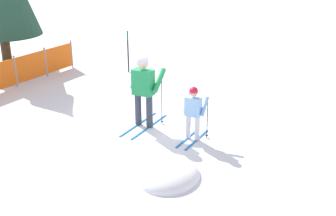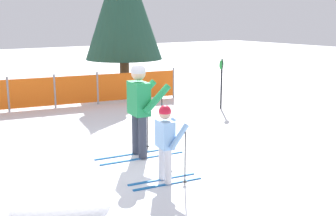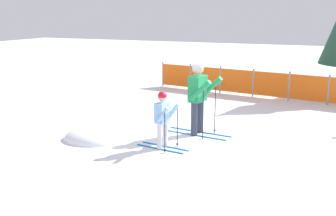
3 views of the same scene
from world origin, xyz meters
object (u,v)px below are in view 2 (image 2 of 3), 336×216
Objects in this scene: skier_adult at (140,102)px; conifer_far at (123,0)px; safety_fence at (55,91)px; trail_marker at (221,78)px; skier_child at (166,138)px.

skier_adult is 0.34× the size of conifer_far.
safety_fence is 4.83m from trail_marker.
skier_child is (-0.32, -1.34, -0.32)m from skier_adult.
trail_marker is at bearing -35.35° from safety_fence.
trail_marker is at bearing 37.53° from skier_adult.
skier_adult reaches higher than safety_fence.
skier_child reaches higher than safety_fence.
skier_child is at bearing -94.06° from safety_fence.
skier_child is 0.17× the size of safety_fence.
conifer_far is 5.27m from trail_marker.
safety_fence is (0.46, 6.52, -0.25)m from skier_child.
skier_adult reaches higher than skier_child.
skier_adult is at bearing 84.67° from skier_child.
skier_child is 0.88× the size of trail_marker.
skier_adult is 5.21m from safety_fence.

